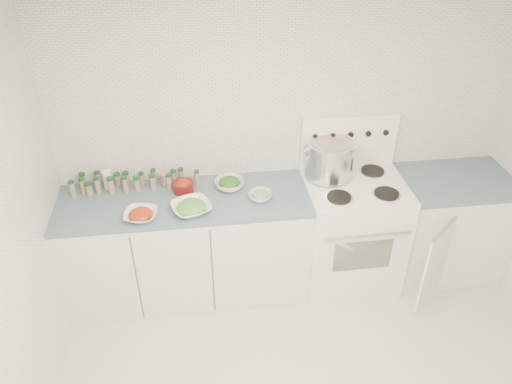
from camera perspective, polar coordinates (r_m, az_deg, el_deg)
name	(u,v)px	position (r m, az deg, el deg)	size (l,w,h in m)	color
room_walls	(346,215)	(2.45, 10.27, -2.57)	(3.54, 3.04, 2.52)	white
counter_left	(188,246)	(3.98, -7.78, -6.16)	(1.85, 0.62, 0.90)	white
stove	(350,229)	(4.11, 10.68, -4.13)	(0.76, 0.70, 1.36)	white
counter_right	(445,225)	(4.44, 20.82, -3.56)	(0.89, 0.89, 0.90)	white
stock_pot	(329,157)	(3.83, 8.39, 3.95)	(0.39, 0.37, 0.28)	silver
bowl_tomato	(141,215)	(3.55, -13.05, -2.54)	(0.26, 0.26, 0.08)	white
bowl_snowpea	(191,208)	(3.54, -7.41, -1.78)	(0.34, 0.34, 0.09)	white
bowl_broccoli	(229,183)	(3.77, -3.05, 0.99)	(0.28, 0.28, 0.09)	white
bowl_zucchini	(260,196)	(3.65, 0.49, -0.41)	(0.23, 0.23, 0.07)	white
bowl_pepper	(183,186)	(3.77, -8.34, 0.69)	(0.16, 0.16, 0.10)	#5C100F
salt_canister	(108,179)	(3.92, -16.59, 1.39)	(0.07, 0.07, 0.14)	white
tin_can	(165,179)	(3.86, -10.35, 1.48)	(0.08, 0.08, 0.10)	#A29A89
spice_cluster	(126,182)	(3.87, -14.65, 1.13)	(0.95, 0.16, 0.14)	gray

